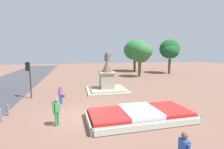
{
  "coord_description": "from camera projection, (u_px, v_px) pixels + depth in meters",
  "views": [
    {
      "loc": [
        -0.39,
        -11.61,
        4.5
      ],
      "look_at": [
        2.96,
        4.31,
        2.18
      ],
      "focal_mm": 28.0,
      "sensor_mm": 36.0,
      "label": 1
    }
  ],
  "objects": [
    {
      "name": "flower_planter",
      "position": [
        140.0,
        115.0,
        11.3
      ],
      "size": [
        7.01,
        3.61,
        0.68
      ],
      "color": "#38281C",
      "rests_on": "ground_plane"
    },
    {
      "name": "kerb_bollard_north",
      "position": [
        8.0,
        110.0,
        11.91
      ],
      "size": [
        0.15,
        0.15,
        0.81
      ],
      "color": "slate",
      "rests_on": "ground_plane"
    },
    {
      "name": "kerb_bollard_mid_b",
      "position": [
        1.0,
        115.0,
        10.92
      ],
      "size": [
        0.15,
        0.15,
        0.84
      ],
      "color": "slate",
      "rests_on": "ground_plane"
    },
    {
      "name": "park_tree_behind_statue",
      "position": [
        142.0,
        53.0,
        28.52
      ],
      "size": [
        3.25,
        3.41,
        5.52
      ],
      "color": "brown",
      "rests_on": "ground_plane"
    },
    {
      "name": "statue_monument",
      "position": [
        107.0,
        82.0,
        19.22
      ],
      "size": [
        4.42,
        4.42,
        4.24
      ],
      "color": "#9E947F",
      "rests_on": "ground_plane"
    },
    {
      "name": "park_tree_far_right",
      "position": [
        170.0,
        50.0,
        32.9
      ],
      "size": [
        3.82,
        4.0,
        6.43
      ],
      "color": "#4C3823",
      "rests_on": "ground_plane"
    },
    {
      "name": "park_tree_far_left",
      "position": [
        136.0,
        50.0,
        35.79
      ],
      "size": [
        4.73,
        5.22,
        6.59
      ],
      "color": "#4C3823",
      "rests_on": "ground_plane"
    },
    {
      "name": "traffic_light_mid_block",
      "position": [
        29.0,
        73.0,
        15.99
      ],
      "size": [
        0.41,
        0.29,
        3.38
      ],
      "color": "#2D2D33",
      "rests_on": "ground_plane"
    },
    {
      "name": "pedestrian_near_planter",
      "position": [
        57.0,
        110.0,
        10.29
      ],
      "size": [
        0.41,
        0.45,
        1.66
      ],
      "color": "#338C4C",
      "rests_on": "ground_plane"
    },
    {
      "name": "ground_plane",
      "position": [
        83.0,
        116.0,
        11.96
      ],
      "size": [
        92.84,
        92.84,
        0.0
      ],
      "primitive_type": "plane",
      "color": "brown"
    },
    {
      "name": "pedestrian_with_handbag",
      "position": [
        61.0,
        94.0,
        14.48
      ],
      "size": [
        0.5,
        0.64,
        1.56
      ],
      "color": "#264CA5",
      "rests_on": "ground_plane"
    }
  ]
}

